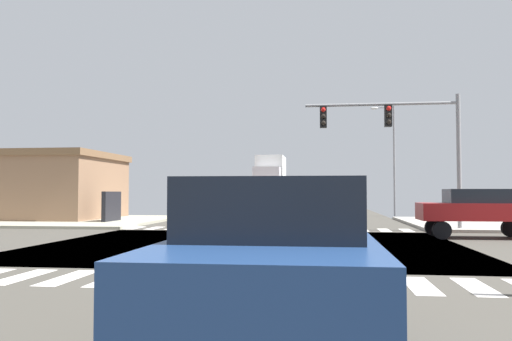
{
  "coord_description": "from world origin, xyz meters",
  "views": [
    {
      "loc": [
        2.45,
        -17.49,
        1.75
      ],
      "look_at": [
        -0.29,
        3.77,
        2.65
      ],
      "focal_mm": 36.63,
      "sensor_mm": 36.0,
      "label": 1
    }
  ],
  "objects_px": {
    "sedan_nearside_1": "(277,257)",
    "sedan_middle_6": "(477,209)",
    "traffic_signal_mast": "(396,130)",
    "street_lamp": "(391,150)",
    "box_truck_trailing_1": "(270,183)",
    "sedan_farside_2": "(222,201)",
    "sedan_crossing_3": "(253,198)"
  },
  "relations": [
    {
      "from": "traffic_signal_mast",
      "to": "box_truck_trailing_1",
      "type": "distance_m",
      "value": 20.82
    },
    {
      "from": "sedan_nearside_1",
      "to": "sedan_crossing_3",
      "type": "height_order",
      "value": "same"
    },
    {
      "from": "sedan_farside_2",
      "to": "box_truck_trailing_1",
      "type": "bearing_deg",
      "value": -118.31
    },
    {
      "from": "traffic_signal_mast",
      "to": "street_lamp",
      "type": "distance_m",
      "value": 14.72
    },
    {
      "from": "traffic_signal_mast",
      "to": "sedan_nearside_1",
      "type": "relative_size",
      "value": 1.64
    },
    {
      "from": "traffic_signal_mast",
      "to": "sedan_middle_6",
      "type": "xyz_separation_m",
      "value": [
        2.47,
        -3.67,
        -3.52
      ]
    },
    {
      "from": "sedan_crossing_3",
      "to": "sedan_middle_6",
      "type": "relative_size",
      "value": 1.0
    },
    {
      "from": "street_lamp",
      "to": "sedan_middle_6",
      "type": "xyz_separation_m",
      "value": [
        0.88,
        -18.29,
        -3.74
      ]
    },
    {
      "from": "traffic_signal_mast",
      "to": "sedan_crossing_3",
      "type": "relative_size",
      "value": 1.64
    },
    {
      "from": "sedan_middle_6",
      "to": "sedan_nearside_1",
      "type": "bearing_deg",
      "value": -21.65
    },
    {
      "from": "street_lamp",
      "to": "sedan_nearside_1",
      "type": "distance_m",
      "value": 34.8
    },
    {
      "from": "street_lamp",
      "to": "sedan_middle_6",
      "type": "height_order",
      "value": "street_lamp"
    },
    {
      "from": "traffic_signal_mast",
      "to": "street_lamp",
      "type": "relative_size",
      "value": 0.87
    },
    {
      "from": "sedan_nearside_1",
      "to": "sedan_middle_6",
      "type": "distance_m",
      "value": 17.08
    },
    {
      "from": "sedan_nearside_1",
      "to": "box_truck_trailing_1",
      "type": "distance_m",
      "value": 38.95
    },
    {
      "from": "traffic_signal_mast",
      "to": "sedan_farside_2",
      "type": "xyz_separation_m",
      "value": [
        -10.83,
        13.61,
        -3.52
      ]
    },
    {
      "from": "sedan_crossing_3",
      "to": "box_truck_trailing_1",
      "type": "bearing_deg",
      "value": 104.99
    },
    {
      "from": "street_lamp",
      "to": "sedan_middle_6",
      "type": "bearing_deg",
      "value": -87.25
    },
    {
      "from": "sedan_crossing_3",
      "to": "traffic_signal_mast",
      "type": "bearing_deg",
      "value": 109.61
    },
    {
      "from": "street_lamp",
      "to": "box_truck_trailing_1",
      "type": "distance_m",
      "value": 10.71
    },
    {
      "from": "sedan_middle_6",
      "to": "sedan_farside_2",
      "type": "bearing_deg",
      "value": -142.41
    },
    {
      "from": "traffic_signal_mast",
      "to": "sedan_middle_6",
      "type": "distance_m",
      "value": 5.65
    },
    {
      "from": "street_lamp",
      "to": "box_truck_trailing_1",
      "type": "relative_size",
      "value": 1.13
    },
    {
      "from": "traffic_signal_mast",
      "to": "sedan_nearside_1",
      "type": "height_order",
      "value": "traffic_signal_mast"
    },
    {
      "from": "box_truck_trailing_1",
      "to": "sedan_middle_6",
      "type": "xyz_separation_m",
      "value": [
        10.3,
        -22.84,
        -1.45
      ]
    },
    {
      "from": "box_truck_trailing_1",
      "to": "sedan_farside_2",
      "type": "bearing_deg",
      "value": 61.69
    },
    {
      "from": "traffic_signal_mast",
      "to": "sedan_nearside_1",
      "type": "distance_m",
      "value": 20.22
    },
    {
      "from": "street_lamp",
      "to": "sedan_farside_2",
      "type": "distance_m",
      "value": 13.01
    },
    {
      "from": "sedan_farside_2",
      "to": "box_truck_trailing_1",
      "type": "height_order",
      "value": "box_truck_trailing_1"
    },
    {
      "from": "traffic_signal_mast",
      "to": "sedan_farside_2",
      "type": "bearing_deg",
      "value": 128.51
    },
    {
      "from": "traffic_signal_mast",
      "to": "box_truck_trailing_1",
      "type": "relative_size",
      "value": 0.98
    },
    {
      "from": "sedan_nearside_1",
      "to": "sedan_crossing_3",
      "type": "distance_m",
      "value": 50.41
    }
  ]
}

